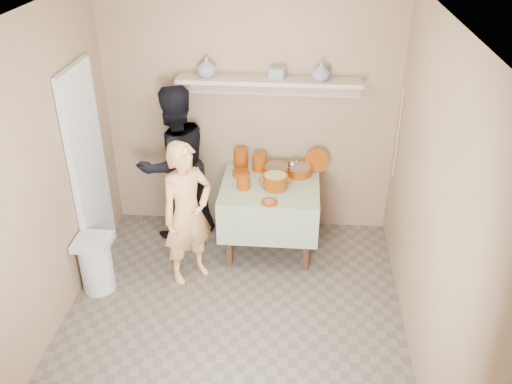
# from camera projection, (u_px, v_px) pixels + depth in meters

# --- Properties ---
(ground) EXTENTS (3.50, 3.50, 0.00)m
(ground) POSITION_uv_depth(u_px,v_px,m) (231.00, 329.00, 4.69)
(ground) COLOR #63584D
(ground) RESTS_ON ground
(tile_panel) EXTENTS (0.06, 0.70, 2.00)m
(tile_panel) POSITION_uv_depth(u_px,v_px,m) (89.00, 170.00, 5.13)
(tile_panel) COLOR silver
(tile_panel) RESTS_ON ground
(plate_stack_a) EXTENTS (0.15, 0.15, 0.20)m
(plate_stack_a) POSITION_uv_depth(u_px,v_px,m) (241.00, 158.00, 5.66)
(plate_stack_a) COLOR #782E08
(plate_stack_a) RESTS_ON serving_table
(plate_stack_b) EXTENTS (0.15, 0.15, 0.18)m
(plate_stack_b) POSITION_uv_depth(u_px,v_px,m) (259.00, 162.00, 5.60)
(plate_stack_b) COLOR #782E08
(plate_stack_b) RESTS_ON serving_table
(bowl_stack) EXTENTS (0.13, 0.13, 0.13)m
(bowl_stack) POSITION_uv_depth(u_px,v_px,m) (243.00, 182.00, 5.27)
(bowl_stack) COLOR #782E08
(bowl_stack) RESTS_ON serving_table
(empty_bowl) EXTENTS (0.18, 0.18, 0.05)m
(empty_bowl) POSITION_uv_depth(u_px,v_px,m) (241.00, 173.00, 5.52)
(empty_bowl) COLOR #782E08
(empty_bowl) RESTS_ON serving_table
(propped_lid) EXTENTS (0.27, 0.14, 0.25)m
(propped_lid) POSITION_uv_depth(u_px,v_px,m) (317.00, 160.00, 5.57)
(propped_lid) COLOR #782E08
(propped_lid) RESTS_ON serving_table
(vase_right) EXTENTS (0.23, 0.23, 0.18)m
(vase_right) POSITION_uv_depth(u_px,v_px,m) (321.00, 71.00, 5.13)
(vase_right) COLOR navy
(vase_right) RESTS_ON wall_shelf
(vase_left) EXTENTS (0.22, 0.22, 0.19)m
(vase_left) POSITION_uv_depth(u_px,v_px,m) (207.00, 67.00, 5.23)
(vase_left) COLOR navy
(vase_left) RESTS_ON wall_shelf
(ceramic_box) EXTENTS (0.17, 0.13, 0.10)m
(ceramic_box) POSITION_uv_depth(u_px,v_px,m) (277.00, 73.00, 5.21)
(ceramic_box) COLOR navy
(ceramic_box) RESTS_ON wall_shelf
(person_cook) EXTENTS (0.61, 0.60, 1.42)m
(person_cook) POSITION_uv_depth(u_px,v_px,m) (187.00, 214.00, 4.99)
(person_cook) COLOR #E3A062
(person_cook) RESTS_ON ground
(person_helper) EXTENTS (1.03, 1.01, 1.68)m
(person_helper) POSITION_uv_depth(u_px,v_px,m) (175.00, 164.00, 5.60)
(person_helper) COLOR black
(person_helper) RESTS_ON ground
(room_shell) EXTENTS (3.04, 3.54, 2.62)m
(room_shell) POSITION_uv_depth(u_px,v_px,m) (226.00, 163.00, 3.90)
(room_shell) COLOR #9C7D5F
(room_shell) RESTS_ON ground
(serving_table) EXTENTS (0.97, 0.97, 0.76)m
(serving_table) POSITION_uv_depth(u_px,v_px,m) (270.00, 193.00, 5.46)
(serving_table) COLOR #4C2D16
(serving_table) RESTS_ON ground
(cazuela_meat_a) EXTENTS (0.30, 0.30, 0.10)m
(cazuela_meat_a) POSITION_uv_depth(u_px,v_px,m) (277.00, 169.00, 5.53)
(cazuela_meat_a) COLOR #622606
(cazuela_meat_a) RESTS_ON serving_table
(cazuela_meat_b) EXTENTS (0.28, 0.28, 0.10)m
(cazuela_meat_b) POSITION_uv_depth(u_px,v_px,m) (299.00, 170.00, 5.52)
(cazuela_meat_b) COLOR #622606
(cazuela_meat_b) RESTS_ON serving_table
(ladle) EXTENTS (0.08, 0.26, 0.19)m
(ladle) POSITION_uv_depth(u_px,v_px,m) (293.00, 164.00, 5.51)
(ladle) COLOR silver
(ladle) RESTS_ON cazuela_meat_b
(cazuela_rice) EXTENTS (0.33, 0.25, 0.14)m
(cazuela_rice) POSITION_uv_depth(u_px,v_px,m) (275.00, 180.00, 5.27)
(cazuela_rice) COLOR #622606
(cazuela_rice) RESTS_ON serving_table
(front_plate) EXTENTS (0.16, 0.16, 0.03)m
(front_plate) POSITION_uv_depth(u_px,v_px,m) (269.00, 202.00, 5.06)
(front_plate) COLOR #782E08
(front_plate) RESTS_ON serving_table
(wall_shelf) EXTENTS (1.80, 0.25, 0.21)m
(wall_shelf) POSITION_uv_depth(u_px,v_px,m) (269.00, 82.00, 5.28)
(wall_shelf) COLOR tan
(wall_shelf) RESTS_ON room_shell
(trash_bin) EXTENTS (0.32, 0.32, 0.56)m
(trash_bin) POSITION_uv_depth(u_px,v_px,m) (96.00, 264.00, 5.03)
(trash_bin) COLOR silver
(trash_bin) RESTS_ON ground
(electrical_cord) EXTENTS (0.01, 0.05, 0.90)m
(electrical_cord) POSITION_uv_depth(u_px,v_px,m) (398.00, 134.00, 5.25)
(electrical_cord) COLOR silver
(electrical_cord) RESTS_ON wall_shelf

